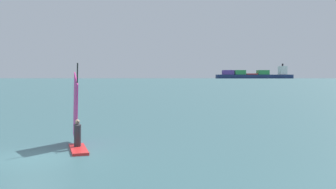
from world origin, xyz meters
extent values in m
plane|color=#386066|center=(0.00, 0.00, 0.00)|extent=(4000.00, 4000.00, 0.00)
cube|color=red|center=(1.07, 1.93, 0.06)|extent=(1.92, 2.58, 0.12)
cylinder|color=black|center=(0.78, 2.43, 2.05)|extent=(0.77, 1.24, 3.88)
cube|color=#D8338C|center=(0.38, 3.10, 1.71)|extent=(1.48, 2.45, 3.78)
cylinder|color=black|center=(0.66, 2.62, 1.30)|extent=(0.96, 1.57, 0.04)
cylinder|color=#2D2D33|center=(0.89, 2.23, 0.64)|extent=(0.52, 0.58, 1.08)
sphere|color=tan|center=(0.89, 2.23, 1.28)|extent=(0.22, 0.22, 0.22)
cube|color=navy|center=(10.12, 898.38, 4.46)|extent=(177.25, 71.20, 8.92)
cube|color=silver|center=(74.80, 915.03, 18.74)|extent=(20.39, 26.39, 19.64)
cylinder|color=black|center=(74.80, 915.03, 31.56)|extent=(4.00, 4.00, 6.00)
cube|color=#2D8C47|center=(30.03, 903.50, 14.12)|extent=(30.09, 30.75, 10.40)
cube|color=red|center=(3.65, 896.71, 10.22)|extent=(30.09, 30.75, 2.60)
cube|color=#2D8C47|center=(-22.73, 889.92, 14.12)|extent=(30.09, 30.75, 10.40)
cube|color=#59388C|center=(-49.12, 883.12, 14.12)|extent=(30.09, 30.75, 10.40)
camera|label=1|loc=(8.83, -14.05, 3.35)|focal=40.92mm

